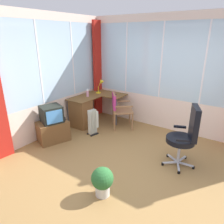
% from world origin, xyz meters
% --- Properties ---
extents(ground, '(4.92, 5.78, 0.06)m').
position_xyz_m(ground, '(0.00, 0.00, -0.03)').
color(ground, olive).
extents(north_window_panel, '(3.92, 0.07, 2.71)m').
position_xyz_m(north_window_panel, '(0.00, 2.42, 1.35)').
color(north_window_panel, beige).
rests_on(north_window_panel, ground).
extents(east_window_panel, '(0.07, 4.78, 2.71)m').
position_xyz_m(east_window_panel, '(1.99, 0.00, 1.35)').
color(east_window_panel, beige).
rests_on(east_window_panel, ground).
extents(curtain_corner, '(0.34, 0.09, 2.61)m').
position_xyz_m(curtain_corner, '(1.86, 2.29, 1.30)').
color(curtain_corner, '#B52017').
rests_on(curtain_corner, ground).
extents(desk, '(1.34, 1.03, 0.74)m').
position_xyz_m(desk, '(0.91, 2.07, 0.41)').
color(desk, brown).
rests_on(desk, ground).
extents(desk_lamp, '(0.23, 0.20, 0.37)m').
position_xyz_m(desk_lamp, '(1.64, 2.01, 0.98)').
color(desk_lamp, yellow).
rests_on(desk_lamp, desk).
extents(tv_remote, '(0.10, 0.16, 0.02)m').
position_xyz_m(tv_remote, '(1.67, 1.62, 0.75)').
color(tv_remote, black).
rests_on(tv_remote, desk).
extents(spray_bottle, '(0.06, 0.06, 0.22)m').
position_xyz_m(spray_bottle, '(1.12, 2.08, 0.84)').
color(spray_bottle, pink).
rests_on(spray_bottle, desk).
extents(wooden_armchair, '(0.67, 0.68, 0.90)m').
position_xyz_m(wooden_armchair, '(1.32, 1.27, 0.58)').
color(wooden_armchair, '#976943').
rests_on(wooden_armchair, ground).
extents(office_chair, '(0.63, 0.56, 1.13)m').
position_xyz_m(office_chair, '(0.60, -0.61, 0.64)').
color(office_chair, '#B7B7BF').
rests_on(office_chair, ground).
extents(tv_on_stand, '(0.75, 0.64, 0.82)m').
position_xyz_m(tv_on_stand, '(-0.09, 2.06, 0.36)').
color(tv_on_stand, brown).
rests_on(tv_on_stand, ground).
extents(space_heater, '(0.29, 0.22, 0.62)m').
position_xyz_m(space_heater, '(0.67, 1.54, 0.32)').
color(space_heater, silver).
rests_on(space_heater, ground).
extents(potted_plant, '(0.33, 0.33, 0.46)m').
position_xyz_m(potted_plant, '(-0.83, 0.14, 0.26)').
color(potted_plant, beige).
rests_on(potted_plant, ground).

